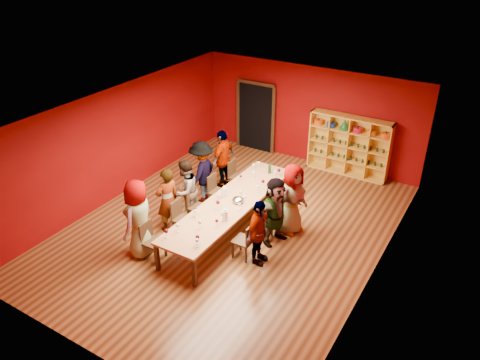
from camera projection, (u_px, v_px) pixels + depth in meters
name	position (u px, v px, depth m)	size (l,w,h in m)	color
room_shell	(230.00, 174.00, 10.81)	(7.10, 9.10, 3.04)	#5B3318
tasting_table	(231.00, 204.00, 11.19)	(1.10, 4.50, 0.75)	#A86E46
doorway	(256.00, 117.00, 15.14)	(1.40, 0.17, 2.30)	black
shelving_unit	(350.00, 143.00, 13.66)	(2.40, 0.40, 1.80)	gold
chair_person_left_0	(151.00, 239.00, 10.29)	(0.42, 0.42, 0.89)	black
person_left_0	(139.00, 218.00, 10.21)	(0.90, 0.49, 1.85)	#15183A
chair_person_left_1	(180.00, 216.00, 11.09)	(0.42, 0.42, 0.89)	black
person_left_1	(167.00, 200.00, 11.10)	(0.60, 0.44, 1.65)	#4C4D51
chair_person_left_2	(196.00, 204.00, 11.56)	(0.42, 0.42, 0.89)	black
person_left_2	(185.00, 190.00, 11.54)	(0.78, 0.43, 1.61)	beige
chair_person_left_3	(216.00, 189.00, 12.23)	(0.42, 0.42, 0.89)	black
person_left_3	(202.00, 173.00, 12.25)	(1.12, 0.46, 1.73)	beige
chair_person_left_4	(235.00, 174.00, 12.97)	(0.42, 0.42, 0.89)	black
person_left_4	(223.00, 159.00, 12.98)	(1.00, 0.46, 1.71)	#C8868B
chair_person_right_1	(246.00, 239.00, 10.27)	(0.42, 0.42, 0.89)	black
person_right_1	(258.00, 233.00, 10.00)	(0.91, 0.41, 1.55)	#6187C8
chair_person_right_2	(266.00, 220.00, 10.93)	(0.42, 0.42, 0.89)	black
person_right_2	(275.00, 211.00, 10.66)	(1.54, 0.44, 1.66)	silver
chair_person_right_3	(277.00, 209.00, 11.37)	(0.42, 0.42, 0.89)	black
person_right_3	(292.00, 199.00, 11.01)	(0.87, 0.47, 1.78)	#4A494E
wine_glass_0	(200.00, 222.00, 10.10)	(0.09, 0.09, 0.22)	silver
wine_glass_1	(241.00, 192.00, 11.25)	(0.09, 0.09, 0.22)	silver
wine_glass_2	(217.00, 221.00, 10.20)	(0.07, 0.07, 0.18)	silver
wine_glass_3	(241.00, 176.00, 12.03)	(0.07, 0.07, 0.18)	silver
wine_glass_4	(253.00, 165.00, 12.59)	(0.07, 0.07, 0.18)	silver
wine_glass_5	(198.00, 237.00, 9.62)	(0.09, 0.09, 0.22)	silver
wine_glass_6	(279.00, 171.00, 12.25)	(0.09, 0.09, 0.22)	silver
wine_glass_7	(218.00, 203.00, 10.82)	(0.09, 0.09, 0.22)	silver
wine_glass_8	(196.00, 212.00, 10.50)	(0.08, 0.08, 0.21)	silver
wine_glass_9	(222.00, 214.00, 10.39)	(0.09, 0.09, 0.22)	silver
wine_glass_10	(219.00, 195.00, 11.14)	(0.08, 0.08, 0.21)	silver
wine_glass_11	(197.00, 241.00, 9.54)	(0.08, 0.08, 0.20)	silver
wine_glass_12	(196.00, 210.00, 10.58)	(0.08, 0.08, 0.20)	silver
wine_glass_13	(166.00, 232.00, 9.80)	(0.09, 0.09, 0.22)	silver
wine_glass_14	(244.00, 198.00, 11.03)	(0.09, 0.09, 0.22)	silver
wine_glass_15	(178.00, 226.00, 10.01)	(0.08, 0.08, 0.21)	silver
wine_glass_16	(219.00, 193.00, 11.30)	(0.07, 0.07, 0.18)	silver
wine_glass_17	(240.00, 205.00, 10.80)	(0.07, 0.07, 0.18)	silver
wine_glass_18	(275.00, 172.00, 12.22)	(0.08, 0.08, 0.19)	silver
wine_glass_19	(254.00, 173.00, 12.14)	(0.08, 0.08, 0.21)	silver
wine_glass_20	(258.00, 187.00, 11.53)	(0.08, 0.08, 0.19)	silver
wine_glass_21	(263.00, 182.00, 11.73)	(0.09, 0.09, 0.21)	silver
wine_glass_22	(259.00, 163.00, 12.68)	(0.08, 0.08, 0.19)	silver
spittoon_bowl	(238.00, 200.00, 11.12)	(0.28, 0.28, 0.16)	#ADAFB3
carafe_a	(224.00, 192.00, 11.32)	(0.14, 0.14, 0.28)	silver
carafe_b	(225.00, 215.00, 10.41)	(0.14, 0.14, 0.29)	silver
wine_bottle	(270.00, 169.00, 12.41)	(0.08, 0.08, 0.32)	black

